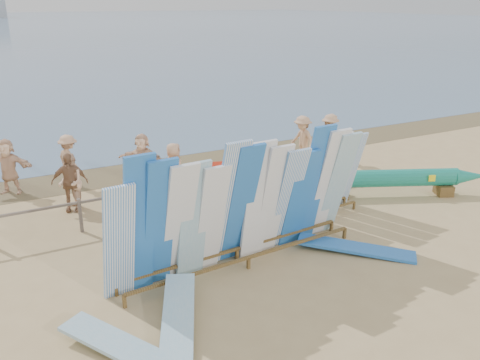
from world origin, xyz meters
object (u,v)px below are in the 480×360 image
flat_board_d (356,252)px  flat_board_a (130,358)px  flat_board_b (178,333)px  vendor_table (300,210)px  beachgoer_9 (302,140)px  main_surfboard_rack (243,208)px  beachgoer_4 (70,182)px  beachgoer_3 (69,160)px  beachgoer_2 (71,182)px  beach_chair_left (163,190)px  outrigger_canoe (393,179)px  beachgoer_5 (143,160)px  side_surfboard_rack (328,176)px  beachgoer_6 (174,168)px  beach_chair_right (205,191)px  stroller (220,183)px  beachgoer_extra_0 (330,138)px  beachgoer_11 (8,166)px

flat_board_d → flat_board_a: bearing=144.6°
flat_board_a → flat_board_b: size_ratio=1.00×
vendor_table → beachgoer_9: size_ratio=0.65×
main_surfboard_rack → flat_board_d: 3.02m
beachgoer_4 → beachgoer_3: beachgoer_4 is taller
flat_board_b → beachgoer_4: beachgoer_4 is taller
beachgoer_4 → beachgoer_2: (0.03, 0.01, -0.01)m
beachgoer_2 → beach_chair_left: bearing=83.1°
outrigger_canoe → vendor_table: 3.60m
beachgoer_5 → side_surfboard_rack: bearing=-4.4°
beachgoer_6 → beachgoer_2: size_ratio=0.96×
beachgoer_3 → beachgoer_5: size_ratio=0.98×
beach_chair_right → stroller: (0.50, -0.01, 0.17)m
stroller → beachgoer_6: beachgoer_6 is taller
flat_board_b → beach_chair_left: (2.01, 6.29, 0.26)m
beachgoer_6 → beachgoer_extra_0: bearing=-62.8°
beach_chair_right → beach_chair_left: bearing=142.9°
outrigger_canoe → vendor_table: (-3.58, -0.34, -0.16)m
flat_board_a → main_surfboard_rack: bearing=-1.6°
beach_chair_left → beachgoer_2: bearing=-166.2°
outrigger_canoe → beachgoer_6: size_ratio=3.54×
beach_chair_right → beachgoer_6: (-0.60, 0.88, 0.55)m
beach_chair_left → beachgoer_5: bearing=116.6°
beachgoer_extra_0 → beachgoer_5: bearing=144.6°
stroller → beachgoer_5: (-1.70, 2.04, 0.43)m
flat_board_d → beachgoer_extra_0: 7.18m
outrigger_canoe → beachgoer_5: 7.69m
flat_board_a → flat_board_d: size_ratio=1.00×
flat_board_b → flat_board_d: flat_board_b is taller
flat_board_b → beachgoer_9: 10.48m
flat_board_d → beachgoer_4: bearing=86.5°
beachgoer_9 → beachgoer_6: (-5.10, -0.65, -0.08)m
flat_board_a → beachgoer_4: bearing=53.8°
main_surfboard_rack → beachgoer_11: main_surfboard_rack is taller
beachgoer_4 → side_surfboard_rack: bearing=-12.2°
flat_board_a → beach_chair_right: beach_chair_right is taller
beachgoer_11 → beachgoer_9: bearing=18.1°
main_surfboard_rack → vendor_table: main_surfboard_rack is taller
outrigger_canoe → beachgoer_3: 9.97m
beachgoer_extra_0 → beachgoer_5: (-6.72, 0.76, -0.04)m
beachgoer_11 → beachgoer_5: size_ratio=1.02×
vendor_table → beach_chair_left: bearing=118.2°
main_surfboard_rack → beachgoer_5: size_ratio=3.65×
outrigger_canoe → beachgoer_3: bearing=170.5°
beachgoer_4 → beachgoer_6: 3.03m
flat_board_a → beach_chair_right: 7.15m
beachgoer_11 → flat_board_b: bearing=-49.6°
side_surfboard_rack → outrigger_canoe: bearing=-1.4°
beach_chair_left → outrigger_canoe: bearing=-5.6°
beach_chair_left → beachgoer_9: size_ratio=0.51×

